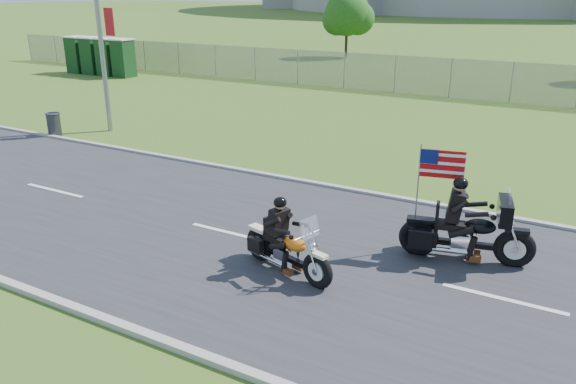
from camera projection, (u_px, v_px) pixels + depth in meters
The scene contains 13 objects.
ground at pixel (308, 254), 12.07m from camera, with size 420.00×420.00×0.00m, color #3E5B1C.
road at pixel (308, 253), 12.06m from camera, with size 120.00×8.00×0.04m, color #28282B.
curb_north at pixel (376, 195), 15.38m from camera, with size 120.00×0.18×0.12m, color #9E9B93.
curb_south at pixel (189, 352), 8.73m from camera, with size 120.00×0.18×0.12m, color #9E9B93.
fence at pixel (395, 74), 30.43m from camera, with size 60.00×0.03×2.00m, color gray.
porta_toilet_a at pixel (123, 59), 35.70m from camera, with size 1.10×1.10×2.30m, color #113715.
porta_toilet_b at pixel (108, 58), 36.34m from camera, with size 1.10×1.10×2.30m, color #113715.
porta_toilet_c at pixel (92, 56), 36.99m from camera, with size 1.10×1.10×2.30m, color #113715.
porta_toilet_d at pixel (77, 55), 37.63m from camera, with size 1.10×1.10×2.30m, color #113715.
tree_fence_mid at pixel (348, 16), 45.27m from camera, with size 3.96×3.69×5.30m.
motorcycle_lead at pixel (286, 250), 11.09m from camera, with size 2.31×1.01×1.59m.
motorcycle_follow at pixel (466, 234), 11.52m from camera, with size 2.71×1.15×2.28m.
trash_can at pixel (54, 125), 21.53m from camera, with size 0.50×0.50×0.87m, color #39383D.
Camera 1 is at (4.93, -9.72, 5.37)m, focal length 35.00 mm.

